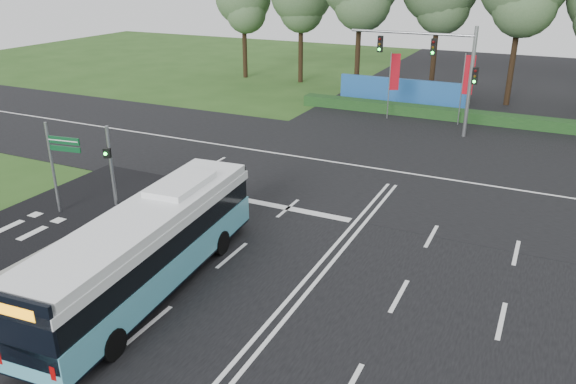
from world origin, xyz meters
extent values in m
plane|color=#284B19|center=(0.00, 0.00, 0.00)|extent=(120.00, 120.00, 0.00)
cube|color=black|center=(0.00, 0.00, 0.02)|extent=(20.00, 120.00, 0.04)
cube|color=black|center=(0.00, 12.00, 0.03)|extent=(120.00, 14.00, 0.05)
cube|color=black|center=(-12.50, -3.00, 0.03)|extent=(5.00, 18.00, 0.06)
cube|color=gray|center=(-10.10, -3.00, 0.06)|extent=(0.25, 18.00, 0.12)
cube|color=#52A9BF|center=(-4.58, -3.24, 1.00)|extent=(3.26, 11.32, 1.02)
cube|color=black|center=(-4.58, -3.24, 0.53)|extent=(3.23, 11.26, 0.28)
cube|color=black|center=(-4.58, -3.24, 1.93)|extent=(3.15, 11.14, 0.88)
cube|color=white|center=(-4.58, -3.24, 2.48)|extent=(3.26, 11.32, 0.33)
cube|color=white|center=(-4.58, -3.24, 2.81)|extent=(3.17, 10.87, 0.33)
cube|color=white|center=(-4.77, -0.92, 3.09)|extent=(1.72, 2.91, 0.23)
cube|color=black|center=(-4.11, -8.74, 1.97)|extent=(2.26, 0.31, 2.05)
cube|color=orange|center=(-4.11, -8.78, 2.62)|extent=(1.30, 0.17, 0.33)
cylinder|color=black|center=(-5.92, -0.18, 0.48)|extent=(0.34, 0.99, 0.97)
cylinder|color=black|center=(-3.77, 0.00, 0.48)|extent=(0.34, 0.99, 0.97)
cylinder|color=black|center=(-5.36, -6.85, 0.48)|extent=(0.34, 0.99, 0.97)
cylinder|color=black|center=(-3.20, -6.67, 0.48)|extent=(0.34, 0.99, 0.97)
cylinder|color=gray|center=(-10.70, 1.86, 1.93)|extent=(0.15, 0.15, 3.86)
cube|color=black|center=(-10.70, 1.68, 2.64)|extent=(0.36, 0.30, 0.44)
sphere|color=#19F233|center=(-10.70, 1.58, 2.64)|extent=(0.15, 0.15, 0.15)
cylinder|color=gray|center=(-12.48, 0.15, 2.12)|extent=(0.13, 0.13, 4.23)
cube|color=#0B4220|center=(-11.70, 0.27, 3.49)|extent=(1.58, 0.29, 0.32)
cube|color=#0B4220|center=(-11.70, 0.27, 3.12)|extent=(1.58, 0.29, 0.23)
cube|color=white|center=(-11.70, 0.23, 3.49)|extent=(1.47, 0.22, 0.04)
cylinder|color=gray|center=(-3.83, 22.78, 2.40)|extent=(0.07, 0.07, 4.79)
cube|color=#A20D1A|center=(-3.51, 22.93, 3.41)|extent=(0.60, 0.30, 2.56)
cylinder|color=gray|center=(1.12, 23.33, 2.47)|extent=(0.08, 0.08, 4.95)
cube|color=#A20D1A|center=(1.48, 23.38, 3.52)|extent=(0.66, 0.12, 2.64)
cylinder|color=gray|center=(2.00, 20.50, 3.50)|extent=(0.24, 0.24, 7.00)
cylinder|color=gray|center=(-2.00, 20.50, 6.40)|extent=(8.00, 0.16, 0.16)
cube|color=black|center=(-0.50, 20.50, 5.60)|extent=(0.32, 0.28, 1.05)
cube|color=black|center=(-4.00, 20.50, 5.60)|extent=(0.32, 0.28, 1.05)
cube|color=black|center=(2.25, 20.50, 4.00)|extent=(0.32, 0.28, 1.05)
cube|color=#133415|center=(0.00, 24.50, 0.40)|extent=(22.00, 1.20, 0.80)
cube|color=#1B4E92|center=(-4.00, 27.00, 1.10)|extent=(10.00, 0.30, 2.20)
cylinder|color=black|center=(-21.22, 32.46, 3.61)|extent=(0.44, 0.44, 7.23)
cylinder|color=black|center=(-15.26, 32.61, 3.84)|extent=(0.44, 0.44, 7.67)
cylinder|color=black|center=(-8.77, 30.05, 4.46)|extent=(0.44, 0.44, 8.92)
cylinder|color=black|center=(-2.81, 32.40, 4.26)|extent=(0.44, 0.44, 8.52)
cylinder|color=black|center=(3.53, 31.10, 4.48)|extent=(0.44, 0.44, 8.97)
camera|label=1|loc=(6.96, -16.32, 10.50)|focal=35.00mm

